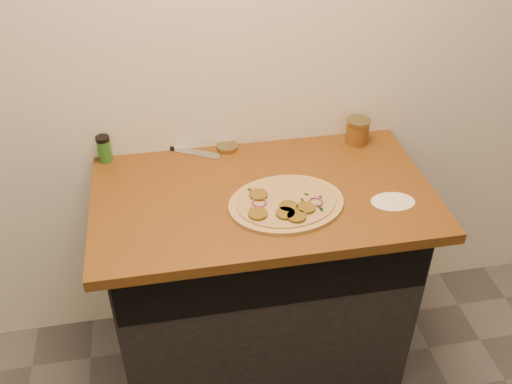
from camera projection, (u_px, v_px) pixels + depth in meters
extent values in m
cube|color=silver|center=(246.00, 34.00, 2.01)|extent=(4.00, 0.02, 2.70)
cube|color=black|center=(260.00, 280.00, 2.32)|extent=(1.10, 0.60, 0.86)
cube|color=brown|center=(263.00, 195.00, 2.03)|extent=(1.20, 0.70, 0.04)
cylinder|color=tan|center=(286.00, 203.00, 1.95)|extent=(0.43, 0.43, 0.01)
cylinder|color=#CDC687|center=(286.00, 201.00, 1.94)|extent=(0.37, 0.37, 0.01)
cylinder|color=brown|center=(258.00, 195.00, 1.96)|extent=(0.06, 0.06, 0.01)
cylinder|color=brown|center=(285.00, 213.00, 1.88)|extent=(0.06, 0.06, 0.01)
cylinder|color=brown|center=(306.00, 208.00, 1.90)|extent=(0.06, 0.06, 0.01)
cylinder|color=brown|center=(297.00, 216.00, 1.86)|extent=(0.06, 0.06, 0.01)
cylinder|color=brown|center=(258.00, 214.00, 1.87)|extent=(0.06, 0.06, 0.01)
cylinder|color=brown|center=(288.00, 207.00, 1.91)|extent=(0.06, 0.06, 0.01)
torus|color=#7D2F6A|center=(300.00, 212.00, 1.88)|extent=(0.05, 0.05, 0.01)
torus|color=#7D2F6A|center=(303.00, 209.00, 1.90)|extent=(0.05, 0.05, 0.01)
torus|color=#7D2F6A|center=(259.00, 202.00, 1.93)|extent=(0.05, 0.05, 0.01)
torus|color=#7D2F6A|center=(316.00, 202.00, 1.93)|extent=(0.05, 0.05, 0.01)
cube|color=black|center=(321.00, 208.00, 1.90)|extent=(0.01, 0.02, 0.00)
cube|color=black|center=(302.00, 200.00, 1.94)|extent=(0.01, 0.02, 0.00)
cube|color=black|center=(283.00, 216.00, 1.87)|extent=(0.01, 0.02, 0.00)
cube|color=black|center=(256.00, 194.00, 1.97)|extent=(0.02, 0.02, 0.00)
cube|color=black|center=(264.00, 199.00, 1.94)|extent=(0.02, 0.02, 0.00)
cube|color=black|center=(320.00, 197.00, 1.95)|extent=(0.01, 0.02, 0.00)
cube|color=black|center=(306.00, 194.00, 1.97)|extent=(0.02, 0.02, 0.00)
cube|color=black|center=(252.00, 209.00, 1.90)|extent=(0.02, 0.02, 0.00)
cube|color=black|center=(290.00, 206.00, 1.91)|extent=(0.01, 0.01, 0.00)
cube|color=black|center=(322.00, 210.00, 1.90)|extent=(0.01, 0.02, 0.00)
cube|color=black|center=(250.00, 190.00, 1.99)|extent=(0.02, 0.02, 0.00)
cube|color=black|center=(317.00, 205.00, 1.92)|extent=(0.01, 0.01, 0.00)
cube|color=#B7BAC1|center=(195.00, 153.00, 2.21)|extent=(0.20, 0.13, 0.00)
cube|color=black|center=(161.00, 145.00, 2.25)|extent=(0.11, 0.07, 0.02)
cylinder|color=#8F8253|center=(227.00, 147.00, 2.23)|extent=(0.09, 0.09, 0.02)
cylinder|color=#A61310|center=(357.00, 133.00, 2.26)|extent=(0.09, 0.09, 0.09)
cylinder|color=#8F8253|center=(359.00, 121.00, 2.23)|extent=(0.09, 0.09, 0.01)
cylinder|color=#2A641F|center=(105.00, 151.00, 2.15)|extent=(0.05, 0.05, 0.09)
cylinder|color=black|center=(102.00, 139.00, 2.12)|extent=(0.05, 0.05, 0.02)
cylinder|color=silver|center=(393.00, 201.00, 1.96)|extent=(0.16, 0.16, 0.00)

